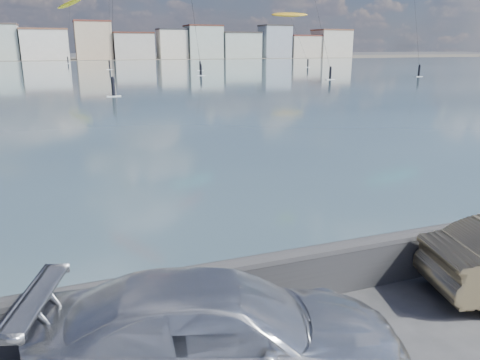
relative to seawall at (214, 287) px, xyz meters
The scene contains 7 objects.
bay_water 88.80m from the seawall, 90.00° to the left, with size 500.00×177.00×0.00m, color #36515C.
far_shore_strip 197.30m from the seawall, 90.00° to the left, with size 500.00×60.00×0.00m, color #4C473D.
seawall is the anchor object (origin of this frame).
far_buildings 183.39m from the seawall, 89.59° to the left, with size 240.79×13.26×14.60m.
car_silver 1.78m from the seawall, 104.44° to the right, with size 2.26×5.56×1.61m, color silver.
kitesurfer_10 121.69m from the seawall, 62.92° to the left, with size 10.02×16.36×13.64m.
kitesurfer_11 156.51m from the seawall, 88.91° to the left, with size 9.05×17.67×19.59m.
Camera 1 is at (-2.31, -4.74, 4.88)m, focal length 35.00 mm.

